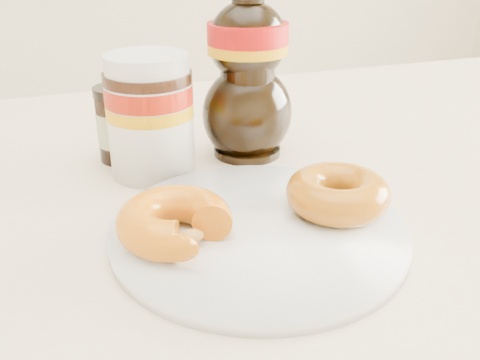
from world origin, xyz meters
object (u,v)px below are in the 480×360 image
object	(u,v)px
donut_bitten	(175,221)
nutella_jar	(150,111)
syrup_bottle	(248,68)
dark_jar	(120,125)
donut_whole	(338,193)
plate	(258,230)
dining_table	(279,250)

from	to	relation	value
donut_bitten	nutella_jar	distance (m)	0.18
nutella_jar	syrup_bottle	size ratio (longest dim) A/B	0.63
nutella_jar	dark_jar	world-z (taller)	nutella_jar
donut_bitten	donut_whole	bearing A→B (deg)	22.58
plate	donut_bitten	world-z (taller)	donut_bitten
plate	syrup_bottle	world-z (taller)	syrup_bottle
donut_whole	donut_bitten	bearing A→B (deg)	-179.36
nutella_jar	syrup_bottle	xyz separation A→B (m)	(0.12, 0.02, 0.03)
syrup_bottle	nutella_jar	bearing A→B (deg)	-171.97
dining_table	nutella_jar	xyz separation A→B (m)	(-0.12, 0.08, 0.16)
nutella_jar	dark_jar	distance (m)	0.06
dining_table	dark_jar	bearing A→B (deg)	139.06
nutella_jar	dark_jar	xyz separation A→B (m)	(-0.03, 0.05, -0.03)
plate	donut_bitten	size ratio (longest dim) A/B	2.70
dark_jar	donut_whole	bearing A→B (deg)	-53.06
plate	syrup_bottle	xyz separation A→B (m)	(0.06, 0.19, 0.10)
plate	donut_bitten	bearing A→B (deg)	179.48
syrup_bottle	dark_jar	bearing A→B (deg)	167.02
donut_bitten	dark_jar	size ratio (longest dim) A/B	1.10
dining_table	donut_bitten	distance (m)	0.20
donut_bitten	syrup_bottle	xyz separation A→B (m)	(0.13, 0.19, 0.08)
plate	dark_jar	bearing A→B (deg)	111.34
donut_bitten	nutella_jar	bearing A→B (deg)	106.93
plate	syrup_bottle	size ratio (longest dim) A/B	1.24
dark_jar	plate	bearing A→B (deg)	-68.66
syrup_bottle	dining_table	bearing A→B (deg)	-87.26
donut_whole	nutella_jar	bearing A→B (deg)	129.12
syrup_bottle	donut_whole	bearing A→B (deg)	-83.82
donut_bitten	dining_table	bearing A→B (deg)	55.62
donut_whole	nutella_jar	size ratio (longest dim) A/B	0.72
donut_bitten	dark_jar	distance (m)	0.23
donut_whole	syrup_bottle	world-z (taller)	syrup_bottle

